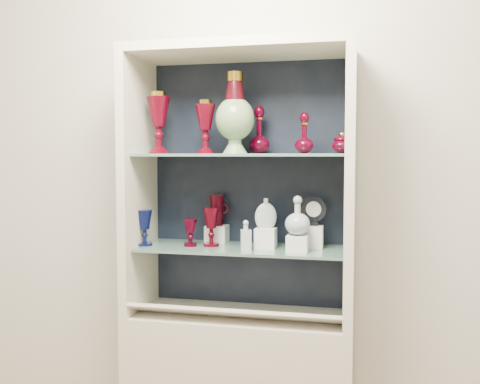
% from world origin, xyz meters
% --- Properties ---
extents(wall_back, '(3.50, 0.02, 2.80)m').
position_xyz_m(wall_back, '(0.00, 1.75, 1.40)').
color(wall_back, beige).
rests_on(wall_back, ground).
extents(cabinet_back_panel, '(0.98, 0.02, 1.15)m').
position_xyz_m(cabinet_back_panel, '(0.00, 1.72, 1.32)').
color(cabinet_back_panel, black).
rests_on(cabinet_back_panel, cabinet_base).
extents(cabinet_side_left, '(0.04, 0.40, 1.15)m').
position_xyz_m(cabinet_side_left, '(-0.48, 1.53, 1.32)').
color(cabinet_side_left, beige).
rests_on(cabinet_side_left, cabinet_base).
extents(cabinet_side_right, '(0.04, 0.40, 1.15)m').
position_xyz_m(cabinet_side_right, '(0.48, 1.53, 1.32)').
color(cabinet_side_right, beige).
rests_on(cabinet_side_right, cabinet_base).
extents(cabinet_top_cap, '(1.00, 0.40, 0.04)m').
position_xyz_m(cabinet_top_cap, '(0.00, 1.53, 1.92)').
color(cabinet_top_cap, beige).
rests_on(cabinet_top_cap, cabinet_side_left).
extents(shelf_lower, '(0.92, 0.34, 0.01)m').
position_xyz_m(shelf_lower, '(0.00, 1.55, 1.04)').
color(shelf_lower, slate).
rests_on(shelf_lower, cabinet_side_left).
extents(shelf_upper, '(0.92, 0.34, 0.01)m').
position_xyz_m(shelf_upper, '(0.00, 1.55, 1.46)').
color(shelf_upper, slate).
rests_on(shelf_upper, cabinet_side_left).
extents(label_ledge, '(0.92, 0.17, 0.09)m').
position_xyz_m(label_ledge, '(0.00, 1.42, 0.78)').
color(label_ledge, beige).
rests_on(label_ledge, cabinet_base).
extents(label_card_0, '(0.10, 0.06, 0.03)m').
position_xyz_m(label_card_0, '(-0.29, 1.42, 0.80)').
color(label_card_0, white).
rests_on(label_card_0, label_ledge).
extents(label_card_1, '(0.10, 0.06, 0.03)m').
position_xyz_m(label_card_1, '(0.02, 1.42, 0.80)').
color(label_card_1, white).
rests_on(label_card_1, label_ledge).
extents(label_card_2, '(0.10, 0.06, 0.03)m').
position_xyz_m(label_card_2, '(0.27, 1.42, 0.80)').
color(label_card_2, white).
rests_on(label_card_2, label_ledge).
extents(pedestal_lamp_left, '(0.11, 0.11, 0.28)m').
position_xyz_m(pedestal_lamp_left, '(-0.38, 1.52, 1.61)').
color(pedestal_lamp_left, '#4F0210').
rests_on(pedestal_lamp_left, shelf_upper).
extents(pedestal_lamp_right, '(0.12, 0.12, 0.24)m').
position_xyz_m(pedestal_lamp_right, '(-0.15, 1.52, 1.59)').
color(pedestal_lamp_right, '#4F0210').
rests_on(pedestal_lamp_right, shelf_upper).
extents(enamel_urn, '(0.20, 0.20, 0.35)m').
position_xyz_m(enamel_urn, '(-0.02, 1.51, 1.65)').
color(enamel_urn, '#094F23').
rests_on(enamel_urn, shelf_upper).
extents(ruby_decanter_a, '(0.10, 0.10, 0.25)m').
position_xyz_m(ruby_decanter_a, '(0.07, 1.62, 1.59)').
color(ruby_decanter_a, '#440012').
rests_on(ruby_decanter_a, shelf_upper).
extents(ruby_decanter_b, '(0.09, 0.09, 0.19)m').
position_xyz_m(ruby_decanter_b, '(0.28, 1.54, 1.56)').
color(ruby_decanter_b, '#440012').
rests_on(ruby_decanter_b, shelf_upper).
extents(lidded_bowl, '(0.10, 0.10, 0.10)m').
position_xyz_m(lidded_bowl, '(0.44, 1.57, 1.52)').
color(lidded_bowl, '#440012').
rests_on(lidded_bowl, shelf_upper).
extents(cobalt_goblet, '(0.08, 0.08, 0.16)m').
position_xyz_m(cobalt_goblet, '(-0.44, 1.50, 1.13)').
color(cobalt_goblet, '#090F3C').
rests_on(cobalt_goblet, shelf_lower).
extents(ruby_goblet_tall, '(0.09, 0.09, 0.18)m').
position_xyz_m(ruby_goblet_tall, '(-0.14, 1.55, 1.14)').
color(ruby_goblet_tall, '#4F0210').
rests_on(ruby_goblet_tall, shelf_lower).
extents(ruby_goblet_small, '(0.07, 0.07, 0.12)m').
position_xyz_m(ruby_goblet_small, '(-0.23, 1.52, 1.11)').
color(ruby_goblet_small, '#440012').
rests_on(ruby_goblet_small, shelf_lower).
extents(riser_ruby_pitcher, '(0.10, 0.10, 0.08)m').
position_xyz_m(riser_ruby_pitcher, '(-0.14, 1.66, 1.09)').
color(riser_ruby_pitcher, silver).
rests_on(riser_ruby_pitcher, shelf_lower).
extents(ruby_pitcher, '(0.12, 0.08, 0.15)m').
position_xyz_m(ruby_pitcher, '(-0.14, 1.66, 1.20)').
color(ruby_pitcher, '#4F0210').
rests_on(ruby_pitcher, riser_ruby_pitcher).
extents(clear_square_bottle, '(0.06, 0.06, 0.13)m').
position_xyz_m(clear_square_bottle, '(0.04, 1.47, 1.12)').
color(clear_square_bottle, '#9BACB2').
rests_on(clear_square_bottle, shelf_lower).
extents(riser_flat_flask, '(0.09, 0.09, 0.09)m').
position_xyz_m(riser_flat_flask, '(0.11, 1.54, 1.09)').
color(riser_flat_flask, silver).
rests_on(riser_flat_flask, shelf_lower).
extents(flat_flask, '(0.11, 0.07, 0.14)m').
position_xyz_m(flat_flask, '(0.11, 1.54, 1.21)').
color(flat_flask, '#A6B2B8').
rests_on(flat_flask, riser_flat_flask).
extents(riser_clear_round_decanter, '(0.09, 0.09, 0.07)m').
position_xyz_m(riser_clear_round_decanter, '(0.26, 1.49, 1.08)').
color(riser_clear_round_decanter, silver).
rests_on(riser_clear_round_decanter, shelf_lower).
extents(clear_round_decanter, '(0.12, 0.12, 0.16)m').
position_xyz_m(clear_round_decanter, '(0.26, 1.49, 1.20)').
color(clear_round_decanter, '#9BACB2').
rests_on(clear_round_decanter, riser_clear_round_decanter).
extents(riser_cameo_medallion, '(0.08, 0.08, 0.10)m').
position_xyz_m(riser_cameo_medallion, '(0.32, 1.60, 1.10)').
color(riser_cameo_medallion, silver).
rests_on(riser_cameo_medallion, shelf_lower).
extents(cameo_medallion, '(0.12, 0.06, 0.14)m').
position_xyz_m(cameo_medallion, '(0.32, 1.60, 1.22)').
color(cameo_medallion, black).
rests_on(cameo_medallion, riser_cameo_medallion).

